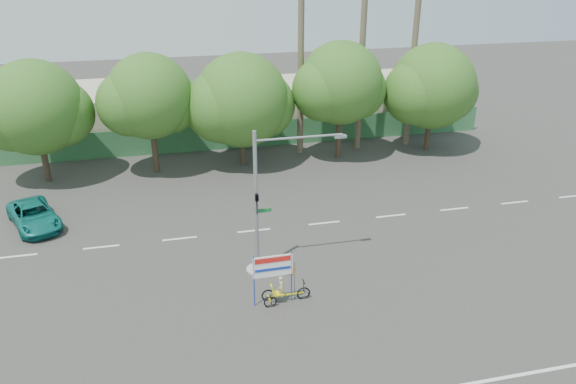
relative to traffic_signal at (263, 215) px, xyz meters
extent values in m
plane|color=#33302D|center=(2.20, -3.98, -2.92)|extent=(120.00, 120.00, 0.00)
cube|color=#336B3D|center=(2.20, 17.52, -1.92)|extent=(38.00, 0.08, 2.00)
cube|color=beige|center=(-7.80, 22.02, -0.92)|extent=(12.00, 8.00, 4.00)
cube|color=beige|center=(10.20, 22.02, -1.12)|extent=(14.00, 8.00, 3.60)
cylinder|color=#473828|center=(-11.80, 14.02, -1.16)|extent=(0.40, 0.40, 3.52)
sphere|color=#185017|center=(-11.80, 14.02, 2.04)|extent=(6.00, 6.00, 6.00)
sphere|color=#185017|center=(-10.45, 14.32, 1.48)|extent=(4.32, 4.32, 4.32)
sphere|color=#185017|center=(-13.15, 13.77, 1.72)|extent=(4.56, 4.56, 4.56)
cylinder|color=#473828|center=(-4.80, 14.02, -1.05)|extent=(0.40, 0.40, 3.74)
sphere|color=#185017|center=(-4.80, 14.02, 2.35)|extent=(5.60, 5.60, 5.60)
sphere|color=#185017|center=(-3.54, 14.32, 1.76)|extent=(4.03, 4.03, 4.03)
sphere|color=#185017|center=(-6.06, 13.77, 2.01)|extent=(4.26, 4.26, 4.26)
cylinder|color=#473828|center=(1.20, 14.02, -1.27)|extent=(0.40, 0.40, 3.30)
sphere|color=#185017|center=(1.20, 14.02, 1.73)|extent=(6.40, 6.40, 6.40)
sphere|color=#185017|center=(2.64, 14.32, 1.21)|extent=(4.61, 4.61, 4.61)
sphere|color=#185017|center=(-0.24, 13.77, 1.43)|extent=(4.86, 4.86, 4.86)
cylinder|color=#473828|center=(8.20, 14.02, -0.98)|extent=(0.40, 0.40, 3.87)
sphere|color=#185017|center=(8.20, 14.02, 2.54)|extent=(5.80, 5.80, 5.80)
sphere|color=#185017|center=(9.50, 14.32, 1.92)|extent=(4.18, 4.18, 4.18)
sphere|color=#185017|center=(6.89, 13.77, 2.19)|extent=(4.41, 4.41, 4.41)
cylinder|color=#473828|center=(15.20, 14.02, -1.20)|extent=(0.40, 0.40, 3.43)
sphere|color=#185017|center=(15.20, 14.02, 1.92)|extent=(6.20, 6.20, 6.20)
sphere|color=#185017|center=(16.59, 14.32, 1.37)|extent=(4.46, 4.46, 4.46)
sphere|color=#185017|center=(13.80, 13.77, 1.61)|extent=(4.71, 4.71, 4.71)
cylinder|color=#70604C|center=(10.20, 15.52, 5.58)|extent=(0.44, 0.44, 17.00)
cylinder|color=#70604C|center=(14.20, 15.52, 4.58)|extent=(0.44, 0.44, 15.00)
cylinder|color=#70604C|center=(5.70, 15.52, 4.08)|extent=(0.44, 0.44, 14.00)
cylinder|color=gray|center=(-0.30, 0.02, -2.87)|extent=(1.10, 1.10, 0.10)
cylinder|color=gray|center=(-0.30, 0.02, 0.58)|extent=(0.18, 0.18, 7.00)
cylinder|color=gray|center=(1.70, 0.02, 3.63)|extent=(4.00, 0.10, 0.10)
cube|color=gray|center=(3.60, 0.02, 3.53)|extent=(0.55, 0.20, 0.12)
imported|color=black|center=(-0.30, -0.20, 0.68)|extent=(0.16, 0.20, 1.00)
cube|color=#14662D|center=(0.05, 0.02, 0.23)|extent=(0.70, 0.04, 0.18)
torus|color=black|center=(1.24, -2.76, -2.64)|extent=(0.62, 0.08, 0.62)
torus|color=black|center=(-0.31, -2.52, -2.66)|extent=(0.58, 0.08, 0.58)
torus|color=black|center=(-0.30, -3.04, -2.66)|extent=(0.58, 0.08, 0.58)
cube|color=gold|center=(0.47, -2.77, -2.59)|extent=(1.55, 0.08, 0.05)
cube|color=gold|center=(-0.31, -2.78, -2.64)|extent=(0.06, 0.55, 0.05)
cube|color=gold|center=(0.10, -2.77, -2.46)|extent=(0.46, 0.39, 0.05)
cube|color=gold|center=(-0.14, -2.78, -2.21)|extent=(0.21, 0.39, 0.49)
cylinder|color=black|center=(1.24, -2.76, -2.28)|extent=(0.03, 0.03, 0.50)
cube|color=black|center=(1.24, -2.76, -2.03)|extent=(0.04, 0.41, 0.04)
imported|color=#CCB284|center=(0.24, -2.77, -2.12)|extent=(0.24, 0.36, 0.99)
cylinder|color=#1937BC|center=(-0.95, -2.79, -1.69)|extent=(0.05, 0.05, 2.47)
cylinder|color=#1937BC|center=(0.70, -2.76, -1.69)|extent=(0.05, 0.05, 2.47)
cube|color=white|center=(-0.13, -2.78, -1.05)|extent=(1.74, 0.07, 1.00)
cube|color=red|center=(-0.12, -2.81, -0.73)|extent=(1.55, 0.04, 0.24)
cube|color=#1937BC|center=(-0.12, -2.81, -1.18)|extent=(1.55, 0.04, 0.13)
cylinder|color=black|center=(0.83, -2.76, -1.96)|extent=(0.02, 0.02, 1.92)
cube|color=red|center=(0.51, -2.77, -1.37)|extent=(0.81, 0.03, 0.60)
imported|color=#0F6B63|center=(-11.50, 7.29, -2.28)|extent=(3.75, 5.07, 1.28)
camera|label=1|loc=(-4.10, -22.78, 11.54)|focal=35.00mm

